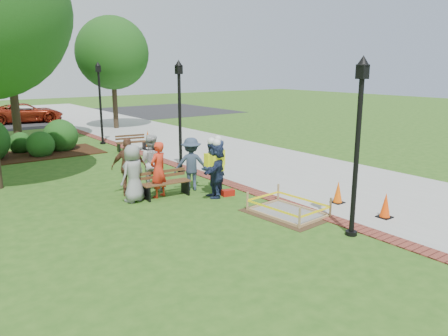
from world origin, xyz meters
TOP-DOWN VIEW (x-y plane):
  - ground at (0.00, 0.00)m, footprint 100.00×100.00m
  - sidewalk at (5.00, 10.00)m, footprint 6.00×60.00m
  - brick_edging at (1.75, 10.00)m, footprint 0.50×60.00m
  - mulch_bed at (-3.00, 12.00)m, footprint 7.00×3.00m
  - parking_lot at (0.00, 27.00)m, footprint 36.00×12.00m
  - wet_concrete_pad at (1.12, -0.95)m, footprint 1.87×2.42m
  - bench_near at (-0.79, 2.51)m, footprint 1.56×0.65m
  - bench_far at (1.63, 10.25)m, footprint 1.50×0.72m
  - cone_front at (2.98, -2.77)m, footprint 0.36×0.36m
  - cone_back at (3.01, -1.15)m, footprint 0.35×0.35m
  - cone_far at (2.81, 10.85)m, footprint 0.42×0.42m
  - toolbox at (0.84, 1.44)m, footprint 0.43×0.29m
  - lamp_near at (1.25, -3.00)m, footprint 0.28×0.28m
  - lamp_mid at (1.25, 5.00)m, footprint 0.28×0.28m
  - lamp_far at (1.25, 13.00)m, footprint 0.28×0.28m
  - tree_back at (-2.39, 15.35)m, footprint 6.41×6.41m
  - tree_right at (4.28, 18.33)m, footprint 4.65×4.65m
  - shrub_c at (-2.24, 11.54)m, footprint 1.24×1.24m
  - shrub_d at (-1.06, 12.45)m, footprint 1.64×1.64m
  - shrub_e at (-2.78, 13.03)m, footprint 1.06×1.06m
  - casual_person_a at (-1.81, 2.67)m, footprint 0.65×0.54m
  - casual_person_b at (-0.98, 2.63)m, footprint 0.66×0.54m
  - casual_person_c at (-0.79, 3.52)m, footprint 0.71×0.66m
  - casual_person_d at (-1.64, 3.35)m, footprint 0.70×0.61m
  - casual_person_e at (0.28, 2.71)m, footprint 0.67×0.59m
  - hivis_worker_a at (0.50, 1.59)m, footprint 0.64×0.63m
  - hivis_worker_b at (1.07, 2.31)m, footprint 0.63×0.59m
  - hivis_worker_c at (0.48, 1.83)m, footprint 0.61×0.46m
  - parked_car_c at (0.22, 25.12)m, footprint 2.66×4.92m

SIDE VIEW (x-z plane):
  - ground at x=0.00m, z-range 0.00..0.00m
  - shrub_c at x=-2.24m, z-range -0.62..0.62m
  - shrub_d at x=-1.06m, z-range -0.82..0.82m
  - shrub_e at x=-2.78m, z-range -0.53..0.53m
  - parked_car_c at x=0.22m, z-range -0.76..0.76m
  - parking_lot at x=0.00m, z-range 0.00..0.01m
  - sidewalk at x=5.00m, z-range 0.00..0.02m
  - brick_edging at x=1.75m, z-range 0.00..0.03m
  - mulch_bed at x=-3.00m, z-range -0.01..0.04m
  - toolbox at x=0.84m, z-range 0.00..0.20m
  - wet_concrete_pad at x=1.12m, z-range -0.04..0.51m
  - bench_far at x=1.63m, z-range -0.14..0.64m
  - bench_near at x=-0.79m, z-range -0.15..0.67m
  - cone_back at x=3.01m, z-range -0.01..0.67m
  - cone_front at x=2.98m, z-range -0.01..0.69m
  - cone_far at x=2.81m, z-range -0.02..0.82m
  - casual_person_a at x=-1.81m, z-range 0.00..1.75m
  - casual_person_e at x=0.28m, z-range 0.00..1.75m
  - casual_person_b at x=-0.98m, z-range 0.00..1.76m
  - hivis_worker_b at x=1.07m, z-range 0.00..1.80m
  - hivis_worker_a at x=0.50m, z-range -0.01..1.84m
  - casual_person_d at x=-1.64m, z-range 0.00..1.84m
  - hivis_worker_c at x=0.48m, z-range -0.01..1.86m
  - casual_person_c at x=-0.79m, z-range 0.00..1.86m
  - lamp_near at x=1.25m, z-range 0.35..4.61m
  - lamp_mid at x=1.25m, z-range 0.35..4.61m
  - lamp_far at x=1.25m, z-range 0.35..4.61m
  - tree_right at x=4.28m, z-range 1.26..8.44m
  - tree_back at x=-2.39m, z-range 1.69..11.52m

